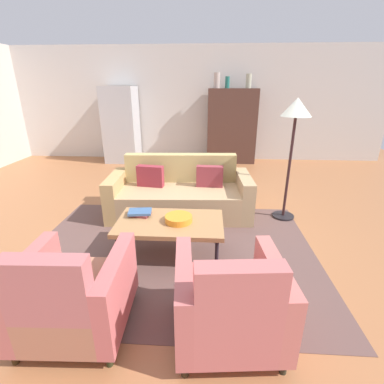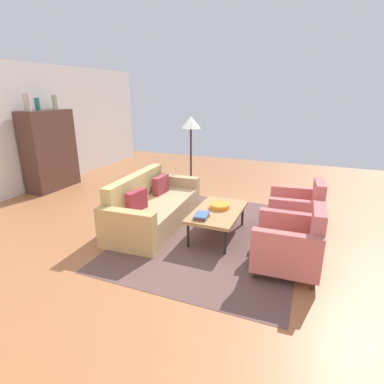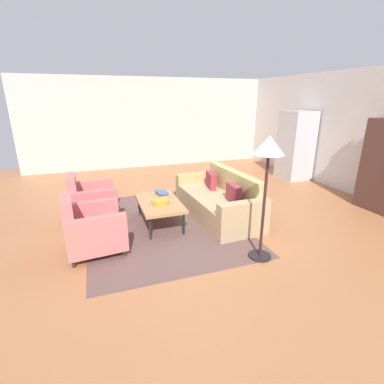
{
  "view_description": "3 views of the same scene",
  "coord_description": "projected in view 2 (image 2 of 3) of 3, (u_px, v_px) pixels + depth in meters",
  "views": [
    {
      "loc": [
        0.32,
        -3.61,
        1.87
      ],
      "look_at": [
        0.11,
        -0.24,
        0.57
      ],
      "focal_mm": 26.13,
      "sensor_mm": 36.0,
      "label": 1
    },
    {
      "loc": [
        -4.33,
        -2.08,
        2.18
      ],
      "look_at": [
        0.07,
        -0.3,
        0.61
      ],
      "focal_mm": 28.4,
      "sensor_mm": 36.0,
      "label": 2
    },
    {
      "loc": [
        4.47,
        -1.79,
        2.15
      ],
      "look_at": [
        0.05,
        -0.25,
        0.59
      ],
      "focal_mm": 26.27,
      "sensor_mm": 36.0,
      "label": 3
    }
  ],
  "objects": [
    {
      "name": "ground_plane",
      "position": [
        174.0,
        225.0,
        5.24
      ],
      "size": [
        11.44,
        11.44,
        0.0
      ],
      "primitive_type": "plane",
      "color": "#A6683F"
    },
    {
      "name": "wall_back",
      "position": [
        0.0,
        132.0,
        6.19
      ],
      "size": [
        9.54,
        0.12,
        2.8
      ],
      "primitive_type": "cube",
      "color": "silver",
      "rests_on": "ground"
    },
    {
      "name": "area_rug",
      "position": [
        214.0,
        234.0,
        4.87
      ],
      "size": [
        3.4,
        2.6,
        0.01
      ],
      "primitive_type": "cube",
      "color": "brown",
      "rests_on": "ground"
    },
    {
      "name": "couch",
      "position": [
        151.0,
        208.0,
        5.19
      ],
      "size": [
        2.14,
        1.01,
        0.86
      ],
      "rotation": [
        0.0,
        0.0,
        3.19
      ],
      "color": "tan",
      "rests_on": "ground"
    },
    {
      "name": "coffee_table",
      "position": [
        218.0,
        212.0,
        4.73
      ],
      "size": [
        1.2,
        0.7,
        0.43
      ],
      "color": "black",
      "rests_on": "ground"
    },
    {
      "name": "armchair_left",
      "position": [
        292.0,
        246.0,
        3.81
      ],
      "size": [
        0.83,
        0.83,
        0.88
      ],
      "rotation": [
        0.0,
        0.0,
        0.04
      ],
      "color": "#302313",
      "rests_on": "ground"
    },
    {
      "name": "armchair_right",
      "position": [
        298.0,
        212.0,
        4.87
      ],
      "size": [
        0.87,
        0.87,
        0.88
      ],
      "rotation": [
        0.0,
        0.0,
        0.09
      ],
      "color": "#2D241A",
      "rests_on": "ground"
    },
    {
      "name": "fruit_bowl",
      "position": [
        220.0,
        206.0,
        4.8
      ],
      "size": [
        0.31,
        0.31,
        0.07
      ],
      "primitive_type": "cylinder",
      "color": "orange",
      "rests_on": "coffee_table"
    },
    {
      "name": "book_stack",
      "position": [
        202.0,
        216.0,
        4.43
      ],
      "size": [
        0.29,
        0.22,
        0.06
      ],
      "color": "brown",
      "rests_on": "coffee_table"
    },
    {
      "name": "cabinet",
      "position": [
        50.0,
        150.0,
        6.99
      ],
      "size": [
        1.2,
        0.51,
        1.8
      ],
      "color": "#4D2F26",
      "rests_on": "ground"
    },
    {
      "name": "vase_tall",
      "position": [
        27.0,
        102.0,
        6.3
      ],
      "size": [
        0.15,
        0.15,
        0.35
      ],
      "primitive_type": "cylinder",
      "color": "#BAA89D",
      "rests_on": "cabinet"
    },
    {
      "name": "vase_round",
      "position": [
        37.0,
        104.0,
        6.53
      ],
      "size": [
        0.11,
        0.11,
        0.26
      ],
      "primitive_type": "cylinder",
      "color": "#20695E",
      "rests_on": "cabinet"
    },
    {
      "name": "vase_small",
      "position": [
        55.0,
        102.0,
        6.97
      ],
      "size": [
        0.13,
        0.13,
        0.32
      ],
      "primitive_type": "cylinder",
      "color": "#AFB298",
      "rests_on": "cabinet"
    },
    {
      "name": "floor_lamp",
      "position": [
        191.0,
        130.0,
        6.17
      ],
      "size": [
        0.4,
        0.4,
        1.72
      ],
      "color": "black",
      "rests_on": "ground"
    }
  ]
}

